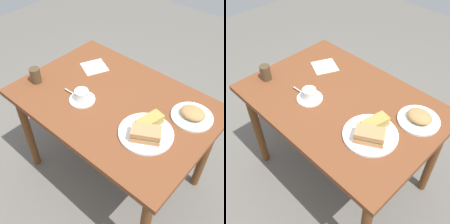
{
  "view_description": "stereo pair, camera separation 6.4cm",
  "coord_description": "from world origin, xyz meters",
  "views": [
    {
      "loc": [
        0.77,
        -0.88,
        1.77
      ],
      "look_at": [
        0.08,
        -0.11,
        0.76
      ],
      "focal_mm": 43.81,
      "sensor_mm": 36.0,
      "label": 1
    },
    {
      "loc": [
        0.82,
        -0.84,
        1.77
      ],
      "look_at": [
        0.08,
        -0.11,
        0.76
      ],
      "focal_mm": 43.81,
      "sensor_mm": 36.0,
      "label": 2
    }
  ],
  "objects": [
    {
      "name": "ground_plane",
      "position": [
        0.0,
        0.0,
        0.0
      ],
      "size": [
        6.0,
        6.0,
        0.0
      ],
      "primitive_type": "plane",
      "color": "#605C56"
    },
    {
      "name": "dining_table",
      "position": [
        0.0,
        0.0,
        0.63
      ],
      "size": [
        1.14,
        0.79,
        0.73
      ],
      "color": "brown",
      "rests_on": "ground_plane"
    },
    {
      "name": "sandwich_plate",
      "position": [
        0.29,
        -0.09,
        0.74
      ],
      "size": [
        0.28,
        0.28,
        0.01
      ],
      "primitive_type": "cylinder",
      "color": "white",
      "rests_on": "dining_table"
    },
    {
      "name": "sandwich_front",
      "position": [
        0.31,
        -0.12,
        0.78
      ],
      "size": [
        0.17,
        0.14,
        0.06
      ],
      "color": "#C17D4C",
      "rests_on": "sandwich_plate"
    },
    {
      "name": "sandwich_back",
      "position": [
        0.28,
        -0.04,
        0.77
      ],
      "size": [
        0.09,
        0.16,
        0.05
      ],
      "color": "#B28445",
      "rests_on": "sandwich_plate"
    },
    {
      "name": "coffee_saucer",
      "position": [
        -0.13,
        -0.12,
        0.74
      ],
      "size": [
        0.15,
        0.15,
        0.01
      ],
      "primitive_type": "cylinder",
      "color": "white",
      "rests_on": "dining_table"
    },
    {
      "name": "coffee_cup",
      "position": [
        -0.13,
        -0.12,
        0.77
      ],
      "size": [
        0.1,
        0.08,
        0.06
      ],
      "color": "white",
      "rests_on": "coffee_saucer"
    },
    {
      "name": "spoon",
      "position": [
        -0.21,
        -0.13,
        0.74
      ],
      "size": [
        0.1,
        0.02,
        0.01
      ],
      "color": "silver",
      "rests_on": "coffee_saucer"
    },
    {
      "name": "side_plate",
      "position": [
        0.41,
        0.17,
        0.74
      ],
      "size": [
        0.22,
        0.22,
        0.01
      ],
      "primitive_type": "cylinder",
      "color": "white",
      "rests_on": "dining_table"
    },
    {
      "name": "side_food_pile",
      "position": [
        0.41,
        0.17,
        0.77
      ],
      "size": [
        0.13,
        0.11,
        0.04
      ],
      "primitive_type": "ellipsoid",
      "color": "#A97947",
      "rests_on": "side_plate"
    },
    {
      "name": "napkin",
      "position": [
        -0.31,
        0.16,
        0.73
      ],
      "size": [
        0.2,
        0.2,
        0.0
      ],
      "primitive_type": "cube",
      "rotation": [
        0.0,
        0.0,
        -0.43
      ],
      "color": "white",
      "rests_on": "dining_table"
    },
    {
      "name": "drinking_glass",
      "position": [
        -0.47,
        -0.19,
        0.78
      ],
      "size": [
        0.06,
        0.06,
        0.09
      ],
      "primitive_type": "cylinder",
      "color": "#493924",
      "rests_on": "dining_table"
    }
  ]
}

